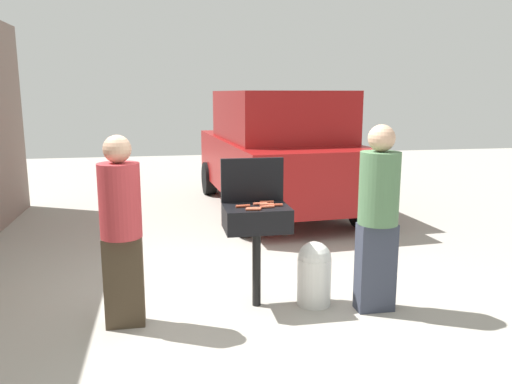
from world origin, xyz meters
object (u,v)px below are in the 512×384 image
hot_dog_0 (254,208)px  propane_tank (314,272)px  hot_dog_3 (260,204)px  hot_dog_7 (267,205)px  hot_dog_1 (267,202)px  hot_dog_6 (267,207)px  bbq_grill (257,222)px  hot_dog_5 (243,206)px  hot_dog_2 (275,205)px  person_left (121,225)px  hot_dog_4 (253,209)px  person_right (378,212)px  parked_minivan (276,150)px

hot_dog_0 → propane_tank: bearing=5.3°
hot_dog_3 → hot_dog_7: size_ratio=1.00×
hot_dog_1 → hot_dog_6: bearing=-100.8°
bbq_grill → hot_dog_5: 0.21m
hot_dog_2 → hot_dog_0: bearing=-154.5°
hot_dog_2 → person_left: 1.38m
hot_dog_4 → hot_dog_6: size_ratio=1.00×
hot_dog_3 → person_right: 1.07m
hot_dog_3 → person_left: (-1.24, -0.25, -0.08)m
hot_dog_1 → parked_minivan: size_ratio=0.03×
hot_dog_5 → parked_minivan: (1.22, 3.96, 0.05)m
hot_dog_0 → hot_dog_4: size_ratio=1.00×
bbq_grill → hot_dog_4: hot_dog_4 is taller
propane_tank → hot_dog_1: bearing=155.8°
hot_dog_5 → parked_minivan: bearing=72.9°
hot_dog_6 → parked_minivan: parked_minivan is taller
person_left → propane_tank: bearing=14.7°
hot_dog_2 → person_right: 0.93m
hot_dog_1 → hot_dog_5: (-0.25, -0.13, 0.00)m
hot_dog_3 → person_right: person_right is taller
hot_dog_5 → propane_tank: 0.94m
hot_dog_7 → person_left: size_ratio=0.08×
hot_dog_0 → hot_dog_7: size_ratio=1.00×
parked_minivan → hot_dog_7: bearing=72.1°
hot_dog_2 → propane_tank: hot_dog_2 is taller
propane_tank → person_right: person_right is taller
hot_dog_2 → hot_dog_7: (-0.07, 0.03, 0.00)m
bbq_grill → hot_dog_3: bearing=50.0°
person_right → person_left: bearing=-5.4°
propane_tank → person_left: size_ratio=0.37×
hot_dog_1 → hot_dog_2: size_ratio=1.00×
hot_dog_5 → hot_dog_6: bearing=-16.9°
hot_dog_1 → person_left: size_ratio=0.08×
hot_dog_4 → parked_minivan: bearing=74.3°
hot_dog_2 → person_right: bearing=-16.9°
bbq_grill → hot_dog_3: (0.04, 0.05, 0.16)m
hot_dog_2 → propane_tank: bearing=-7.7°
hot_dog_7 → bbq_grill: bearing=-176.0°
hot_dog_4 → hot_dog_5: (-0.07, 0.14, 0.00)m
hot_dog_1 → hot_dog_3: same height
hot_dog_0 → person_left: 1.15m
hot_dog_2 → hot_dog_3: 0.15m
person_left → hot_dog_2: bearing=17.8°
hot_dog_5 → parked_minivan: 4.14m
hot_dog_6 → hot_dog_4: bearing=-152.1°
hot_dog_0 → hot_dog_5: (-0.08, 0.11, 0.00)m
hot_dog_2 → parked_minivan: parked_minivan is taller
hot_dog_2 → hot_dog_6: bearing=-147.7°
hot_dog_0 → person_right: (1.11, -0.16, -0.04)m
hot_dog_5 → propane_tank: size_ratio=0.21×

